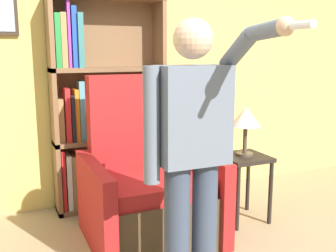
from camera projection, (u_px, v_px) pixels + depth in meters
wall_back at (110, 60)px, 3.81m from camera, size 8.00×0.11×2.80m
bookcase at (96, 109)px, 3.67m from camera, size 1.06×0.28×1.99m
armchair at (147, 189)px, 3.18m from camera, size 0.99×0.91×1.30m
person_standing at (192, 148)px, 2.21m from camera, size 0.55×0.78×1.66m
side_table at (244, 169)px, 3.45m from camera, size 0.39×0.39×0.59m
table_lamp at (246, 119)px, 3.37m from camera, size 0.26×0.26×0.43m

